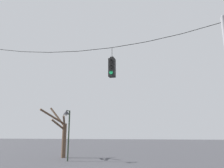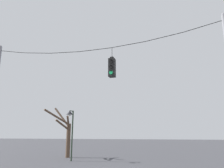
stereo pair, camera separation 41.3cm
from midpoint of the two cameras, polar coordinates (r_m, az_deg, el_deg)
span_wire at (r=12.68m, az=-3.63°, el=9.96°), size 13.54×0.03×0.78m
traffic_light_over_intersection at (r=11.87m, az=0.99°, el=4.34°), size 0.34×0.46×1.69m
street_lamp at (r=18.82m, az=-10.14°, el=-9.38°), size 0.54×0.93×4.14m
bare_tree at (r=21.98m, az=-11.44°, el=-12.34°), size 2.60×2.81×4.84m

